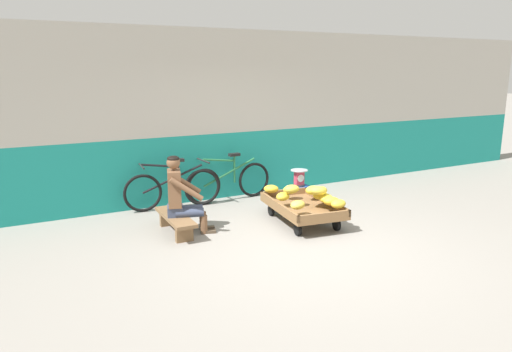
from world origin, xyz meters
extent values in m
plane|color=gray|center=(0.00, 0.00, 0.00)|extent=(80.00, 80.00, 0.00)
cube|color=#19847A|center=(0.00, 3.02, 0.60)|extent=(16.00, 0.30, 1.20)
cube|color=#A8A399|center=(0.00, 3.02, 2.10)|extent=(16.00, 0.30, 1.81)
cube|color=brown|center=(0.57, 0.95, 0.23)|extent=(1.03, 1.54, 0.05)
cube|color=brown|center=(0.17, 1.01, 0.31)|extent=(0.23, 1.43, 0.10)
cube|color=brown|center=(0.96, 0.90, 0.31)|extent=(0.23, 1.43, 0.10)
cube|color=brown|center=(0.66, 1.65, 0.31)|extent=(0.84, 0.15, 0.10)
cube|color=brown|center=(0.47, 0.26, 0.31)|extent=(0.84, 0.15, 0.10)
cylinder|color=black|center=(0.32, 1.50, 0.09)|extent=(0.07, 0.19, 0.18)
cylinder|color=black|center=(0.95, 1.41, 0.09)|extent=(0.07, 0.19, 0.18)
cylinder|color=black|center=(0.19, 0.50, 0.09)|extent=(0.07, 0.19, 0.18)
cylinder|color=black|center=(0.81, 0.41, 0.09)|extent=(0.07, 0.19, 0.18)
ellipsoid|color=gold|center=(0.36, 1.57, 0.42)|extent=(0.30, 0.28, 0.13)
ellipsoid|color=gold|center=(0.78, 0.52, 0.42)|extent=(0.28, 0.24, 0.13)
ellipsoid|color=gold|center=(0.29, 1.08, 0.42)|extent=(0.29, 0.26, 0.13)
ellipsoid|color=gold|center=(0.90, 1.17, 0.42)|extent=(0.25, 0.20, 0.13)
ellipsoid|color=gold|center=(0.83, 0.85, 0.42)|extent=(0.30, 0.28, 0.13)
ellipsoid|color=yellow|center=(0.81, 0.68, 0.42)|extent=(0.29, 0.26, 0.13)
ellipsoid|color=gold|center=(0.60, 1.37, 0.42)|extent=(0.28, 0.23, 0.13)
ellipsoid|color=gold|center=(0.78, 0.36, 0.42)|extent=(0.26, 0.20, 0.13)
ellipsoid|color=yellow|center=(0.23, 0.58, 0.42)|extent=(0.28, 0.24, 0.13)
ellipsoid|color=yellow|center=(0.64, 0.80, 0.54)|extent=(0.27, 0.22, 0.13)
ellipsoid|color=gold|center=(0.72, 0.71, 0.55)|extent=(0.29, 0.27, 0.13)
ellipsoid|color=gold|center=(0.67, 0.71, 0.56)|extent=(0.29, 0.26, 0.13)
ellipsoid|color=gold|center=(0.39, 1.00, 0.55)|extent=(0.26, 0.21, 0.13)
cube|color=brown|center=(-1.32, 1.41, 0.24)|extent=(0.32, 1.11, 0.05)
cube|color=brown|center=(-1.31, 1.80, 0.11)|extent=(0.24, 0.09, 0.22)
cube|color=brown|center=(-1.33, 1.03, 0.11)|extent=(0.24, 0.09, 0.22)
cylinder|color=brown|center=(-0.91, 1.39, 0.14)|extent=(0.10, 0.10, 0.27)
cube|color=#4C3D2D|center=(-0.85, 1.37, 0.02)|extent=(0.24, 0.15, 0.04)
cylinder|color=#38425B|center=(-1.10, 1.44, 0.32)|extent=(0.42, 0.24, 0.13)
cylinder|color=brown|center=(-0.96, 1.21, 0.14)|extent=(0.10, 0.10, 0.27)
cube|color=#4C3D2D|center=(-0.90, 1.20, 0.02)|extent=(0.24, 0.15, 0.04)
cylinder|color=#38425B|center=(-1.15, 1.27, 0.32)|extent=(0.42, 0.24, 0.13)
cube|color=#38425B|center=(-1.32, 1.41, 0.34)|extent=(0.29, 0.33, 0.14)
cube|color=brown|center=(-1.32, 1.41, 0.67)|extent=(0.26, 0.36, 0.52)
cylinder|color=brown|center=(-1.11, 1.56, 0.70)|extent=(0.47, 0.21, 0.36)
cylinder|color=brown|center=(-1.22, 1.18, 0.70)|extent=(0.47, 0.21, 0.36)
sphere|color=brown|center=(-1.32, 1.41, 1.05)|extent=(0.19, 0.19, 0.19)
ellipsoid|color=black|center=(-1.32, 1.41, 1.10)|extent=(0.17, 0.17, 0.09)
cube|color=#234CA8|center=(1.15, 1.95, 0.15)|extent=(0.36, 0.28, 0.30)
cylinder|color=#28282D|center=(1.15, 1.95, 0.32)|extent=(0.20, 0.20, 0.03)
cube|color=#C6384C|center=(1.15, 1.95, 0.45)|extent=(0.16, 0.10, 0.24)
cylinder|color=white|center=(1.15, 1.89, 0.45)|extent=(0.13, 0.01, 0.13)
cylinder|color=#B2B5BA|center=(1.15, 1.95, 0.58)|extent=(0.30, 0.30, 0.01)
torus|color=black|center=(-1.45, 2.68, 0.32)|extent=(0.64, 0.11, 0.64)
torus|color=black|center=(-0.44, 2.59, 0.32)|extent=(0.64, 0.11, 0.64)
cylinder|color=black|center=(-0.94, 2.63, 0.52)|extent=(1.03, 0.13, 0.43)
cylinder|color=black|center=(-0.84, 2.62, 0.56)|extent=(0.04, 0.04, 0.48)
cylinder|color=black|center=(-1.15, 2.65, 0.76)|extent=(0.62, 0.09, 0.12)
cube|color=black|center=(-0.84, 2.62, 0.83)|extent=(0.21, 0.12, 0.05)
cylinder|color=black|center=(-1.45, 2.68, 0.78)|extent=(0.07, 0.48, 0.03)
torus|color=black|center=(-0.39, 2.62, 0.32)|extent=(0.64, 0.09, 0.64)
torus|color=black|center=(0.63, 2.68, 0.32)|extent=(0.64, 0.09, 0.64)
cylinder|color=#236B3D|center=(0.12, 2.65, 0.52)|extent=(1.03, 0.09, 0.43)
cylinder|color=#236B3D|center=(0.22, 2.65, 0.56)|extent=(0.04, 0.04, 0.48)
cylinder|color=#236B3D|center=(-0.08, 2.64, 0.76)|extent=(0.62, 0.07, 0.12)
cube|color=black|center=(0.22, 2.65, 0.83)|extent=(0.21, 0.11, 0.05)
cylinder|color=black|center=(-0.39, 2.62, 0.78)|extent=(0.06, 0.48, 0.03)
cube|color=green|center=(1.30, 1.47, 0.12)|extent=(0.18, 0.12, 0.24)
camera|label=1|loc=(-3.37, -4.91, 2.33)|focal=33.38mm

